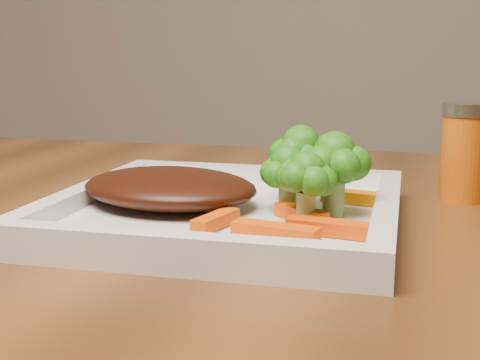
# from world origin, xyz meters

# --- Properties ---
(plate) EXTENTS (0.27, 0.27, 0.01)m
(plate) POSITION_xyz_m (-0.27, -0.13, 0.76)
(plate) COLOR silver
(plate) RESTS_ON dining_table
(steak) EXTENTS (0.17, 0.15, 0.03)m
(steak) POSITION_xyz_m (-0.32, -0.12, 0.78)
(steak) COLOR #351208
(steak) RESTS_ON plate
(broccoli_0) EXTENTS (0.07, 0.07, 0.07)m
(broccoli_0) POSITION_xyz_m (-0.22, -0.08, 0.80)
(broccoli_0) COLOR #2B6811
(broccoli_0) RESTS_ON plate
(broccoli_1) EXTENTS (0.08, 0.08, 0.06)m
(broccoli_1) POSITION_xyz_m (-0.19, -0.13, 0.79)
(broccoli_1) COLOR #2F5E0F
(broccoli_1) RESTS_ON plate
(broccoli_2) EXTENTS (0.06, 0.06, 0.06)m
(broccoli_2) POSITION_xyz_m (-0.20, -0.16, 0.79)
(broccoli_2) COLOR #286010
(broccoli_2) RESTS_ON plate
(broccoli_3) EXTENTS (0.06, 0.06, 0.06)m
(broccoli_3) POSITION_xyz_m (-0.22, -0.12, 0.79)
(broccoli_3) COLOR #327713
(broccoli_3) RESTS_ON plate
(carrot_0) EXTENTS (0.06, 0.03, 0.01)m
(carrot_0) POSITION_xyz_m (-0.22, -0.20, 0.77)
(carrot_0) COLOR #DF4603
(carrot_0) RESTS_ON plate
(carrot_1) EXTENTS (0.07, 0.03, 0.01)m
(carrot_1) POSITION_xyz_m (-0.18, -0.18, 0.77)
(carrot_1) COLOR #D23F03
(carrot_1) RESTS_ON plate
(carrot_2) EXTENTS (0.03, 0.05, 0.01)m
(carrot_2) POSITION_xyz_m (-0.26, -0.18, 0.77)
(carrot_2) COLOR #CB4503
(carrot_2) RESTS_ON plate
(carrot_3) EXTENTS (0.06, 0.03, 0.01)m
(carrot_3) POSITION_xyz_m (-0.17, -0.08, 0.77)
(carrot_3) COLOR orange
(carrot_3) RESTS_ON plate
(carrot_5) EXTENTS (0.05, 0.04, 0.01)m
(carrot_5) POSITION_xyz_m (-0.21, -0.15, 0.77)
(carrot_5) COLOR #FF4F04
(carrot_5) RESTS_ON plate
(spice_shaker) EXTENTS (0.05, 0.05, 0.09)m
(spice_shaker) POSITION_xyz_m (-0.08, 0.01, 0.80)
(spice_shaker) COLOR #BB530A
(spice_shaker) RESTS_ON dining_table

